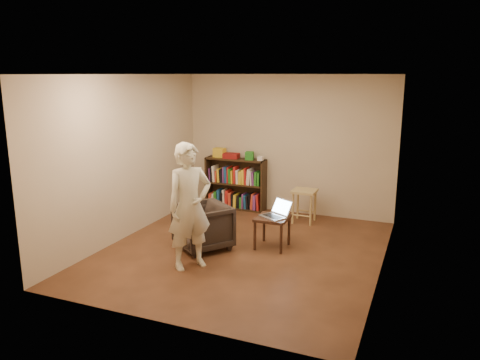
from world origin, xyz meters
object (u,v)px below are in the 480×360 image
at_px(armchair, 203,227).
at_px(person, 190,206).
at_px(bookshelf, 236,186).
at_px(laptop, 276,213).
at_px(stool, 304,196).
at_px(side_table, 272,222).

bearing_deg(armchair, person, -39.70).
xyz_separation_m(bookshelf, laptop, (1.40, -1.74, 0.10)).
relative_size(stool, person, 0.34).
xyz_separation_m(laptop, person, (-0.85, -1.16, 0.32)).
bearing_deg(person, bookshelf, 47.86).
distance_m(bookshelf, stool, 1.52).
bearing_deg(bookshelf, side_table, -52.76).
bearing_deg(armchair, bookshelf, 136.91).
bearing_deg(laptop, bookshelf, 158.33).
height_order(armchair, side_table, armchair).
height_order(armchair, person, person).
relative_size(laptop, person, 0.30).
distance_m(armchair, person, 0.87).
xyz_separation_m(stool, person, (-0.93, -2.53, 0.39)).
relative_size(armchair, side_table, 1.56).
xyz_separation_m(stool, laptop, (-0.08, -1.37, 0.07)).
xyz_separation_m(bookshelf, stool, (1.48, -0.37, 0.04)).
bearing_deg(laptop, armchair, -125.14).
height_order(bookshelf, armchair, bookshelf).
bearing_deg(side_table, bookshelf, 127.24).
relative_size(bookshelf, laptop, 2.33).
bearing_deg(person, stool, 17.00).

